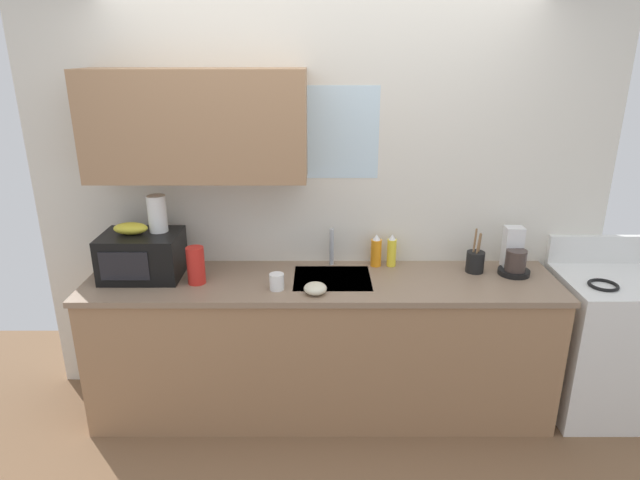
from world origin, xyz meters
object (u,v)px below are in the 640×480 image
Objects in this scene: mug_white at (275,282)px; stove_range at (600,344)px; paper_towel_roll at (155,214)px; microwave at (140,256)px; dish_soap_bottle_yellow at (390,251)px; coffee_maker at (512,256)px; dish_soap_bottle_orange at (374,251)px; banana_bunch at (129,229)px; cereal_canister at (194,266)px; utensil_crock at (473,261)px; small_bowl at (314,288)px.

stove_range is at bearing 4.08° from mug_white.
stove_range is at bearing -2.03° from paper_towel_roll.
microwave is 1.52m from dish_soap_bottle_yellow.
coffee_maker is 0.84m from dish_soap_bottle_orange.
banana_bunch is at bearing -173.88° from dish_soap_bottle_yellow.
microwave is 1.43m from dish_soap_bottle_orange.
dish_soap_bottle_orange is at bearing 172.35° from coffee_maker.
dish_soap_bottle_orange is 1.11m from cereal_canister.
coffee_maker is at bearing -8.49° from dish_soap_bottle_yellow.
dish_soap_bottle_orange is 0.99× the size of dish_soap_bottle_yellow.
dish_soap_bottle_yellow is 0.79m from mug_white.
paper_towel_roll reaches higher than stove_range.
paper_towel_roll is 1.94m from utensil_crock.
banana_bunch is at bearing 167.04° from small_bowl.
mug_white is 1.23m from utensil_crock.
utensil_crock reaches higher than stove_range.
paper_towel_roll is at bearing -174.80° from dish_soap_bottle_orange.
small_bowl is at bearing -132.15° from dish_soap_bottle_orange.
mug_white is (0.48, -0.09, -0.06)m from cereal_canister.
paper_towel_roll is 0.79× the size of coffee_maker.
banana_bunch is 0.95× the size of dish_soap_bottle_yellow.
cereal_canister is (0.34, -0.10, -0.02)m from microwave.
mug_white is (-0.60, -0.36, -0.05)m from dish_soap_bottle_orange.
mug_white is at bearing -10.69° from cereal_canister.
paper_towel_roll is at bearing 27.17° from microwave.
utensil_crock is (1.20, 0.26, 0.02)m from mug_white.
mug_white is (-0.70, -0.36, -0.05)m from dish_soap_bottle_yellow.
dish_soap_bottle_yellow is at bearing 6.12° from banana_bunch.
coffee_maker reaches higher than dish_soap_bottle_orange.
banana_bunch is 0.71× the size of utensil_crock.
banana_bunch is 1.59m from dish_soap_bottle_yellow.
coffee_maker reaches higher than mug_white.
stove_range is at bearing -10.25° from coffee_maker.
utensil_crock is (-0.23, 0.01, -0.03)m from coffee_maker.
banana_bunch is at bearing 165.62° from cereal_canister.
stove_range is 4.87× the size of cereal_canister.
microwave reaches higher than small_bowl.
paper_towel_roll is at bearing -175.25° from dish_soap_bottle_yellow.
utensil_crock reaches higher than microwave.
dish_soap_bottle_yellow is (-1.31, 0.21, 0.54)m from stove_range.
stove_range is 5.40× the size of banana_bunch.
mug_white is at bearing -152.86° from dish_soap_bottle_yellow.
stove_range is at bearing -9.27° from dish_soap_bottle_yellow.
cereal_canister is (-1.17, -0.27, 0.01)m from dish_soap_bottle_yellow.
cereal_canister is (0.39, -0.10, -0.19)m from banana_bunch.
dish_soap_bottle_orange is 1.60× the size of small_bowl.
coffee_maker is 1.91m from cereal_canister.
dish_soap_bottle_orange is at bearing 30.95° from mug_white.
cereal_canister is 0.72m from small_bowl.
small_bowl is (-0.98, -0.32, -0.04)m from utensil_crock.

